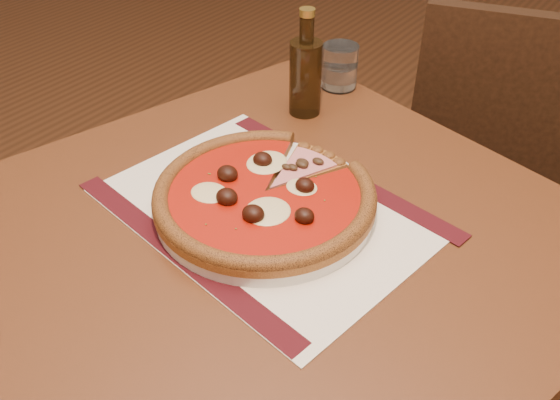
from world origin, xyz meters
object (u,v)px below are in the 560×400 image
at_px(water_glass, 340,67).
at_px(bottle, 305,74).
at_px(plate, 265,204).
at_px(pizza, 265,193).
at_px(chair_far, 501,158).
at_px(table, 272,275).

xyz_separation_m(water_glass, bottle, (0.00, -0.12, 0.03)).
xyz_separation_m(plate, pizza, (-0.00, -0.00, 0.02)).
distance_m(plate, bottle, 0.30).
xyz_separation_m(chair_far, bottle, (-0.27, -0.45, 0.32)).
xyz_separation_m(table, water_glass, (-0.14, 0.41, 0.14)).
height_order(chair_far, bottle, bottle).
bearing_deg(water_glass, chair_far, 50.70).
bearing_deg(table, plate, 143.83).
relative_size(pizza, bottle, 1.66).
relative_size(chair_far, plate, 2.85).
height_order(table, plate, plate).
bearing_deg(table, water_glass, 108.76).
distance_m(table, chair_far, 0.76).
relative_size(chair_far, pizza, 2.82).
bearing_deg(plate, pizza, -91.45).
height_order(chair_far, water_glass, chair_far).
bearing_deg(pizza, plate, 88.55).
bearing_deg(bottle, pizza, -67.46).
bearing_deg(plate, bottle, 112.55).
distance_m(chair_far, plate, 0.78).
bearing_deg(bottle, plate, -67.45).
bearing_deg(plate, water_glass, 106.16).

